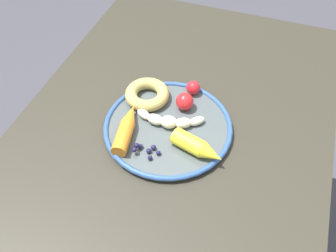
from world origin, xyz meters
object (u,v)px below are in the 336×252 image
(banana, at_px, (169,121))
(carrot_orange, at_px, (126,128))
(dining_table, at_px, (164,173))
(blueberry_pile, at_px, (145,149))
(carrot_yellow, at_px, (198,147))
(donut, at_px, (147,94))
(tomato_near, at_px, (185,101))
(plate, at_px, (168,127))
(tomato_mid, at_px, (193,88))

(banana, xyz_separation_m, carrot_orange, (0.06, -0.08, 0.00))
(dining_table, bearing_deg, blueberry_pile, -42.39)
(banana, xyz_separation_m, carrot_yellow, (0.06, 0.08, 0.01))
(donut, bearing_deg, carrot_yellow, 54.12)
(carrot_yellow, relative_size, tomato_near, 2.89)
(carrot_orange, height_order, donut, carrot_orange)
(plate, relative_size, banana, 1.80)
(banana, bearing_deg, donut, -127.86)
(tomato_near, bearing_deg, dining_table, -4.70)
(carrot_orange, bearing_deg, donut, 178.30)
(tomato_near, bearing_deg, banana, -15.33)
(dining_table, relative_size, tomato_mid, 34.14)
(donut, height_order, tomato_near, tomato_near)
(plate, height_order, donut, donut)
(blueberry_pile, relative_size, tomato_mid, 1.62)
(carrot_orange, xyz_separation_m, carrot_yellow, (-0.00, 0.16, 0.00))
(donut, bearing_deg, blueberry_pile, 19.98)
(blueberry_pile, bearing_deg, banana, 166.40)
(carrot_yellow, distance_m, tomato_near, 0.13)
(plate, xyz_separation_m, carrot_orange, (0.05, -0.08, 0.02))
(donut, bearing_deg, tomato_mid, 119.86)
(dining_table, distance_m, blueberry_pile, 0.13)
(donut, relative_size, blueberry_pile, 1.92)
(blueberry_pile, distance_m, tomato_near, 0.16)
(donut, bearing_deg, dining_table, 35.07)
(carrot_orange, relative_size, carrot_yellow, 1.15)
(plate, distance_m, carrot_yellow, 0.10)
(plate, bearing_deg, banana, 173.49)
(plate, bearing_deg, blueberry_pile, -14.10)
(plate, xyz_separation_m, tomato_mid, (-0.12, 0.02, 0.02))
(plate, distance_m, blueberry_pile, 0.09)
(donut, height_order, blueberry_pile, donut)
(plate, xyz_separation_m, donut, (-0.07, -0.08, 0.02))
(blueberry_pile, bearing_deg, carrot_orange, -121.12)
(tomato_near, height_order, tomato_mid, tomato_near)
(tomato_mid, bearing_deg, carrot_yellow, 19.84)
(dining_table, distance_m, banana, 0.14)
(dining_table, relative_size, donut, 11.00)
(plate, xyz_separation_m, tomato_near, (-0.07, 0.02, 0.02))
(blueberry_pile, relative_size, tomato_near, 1.33)
(plate, distance_m, tomato_near, 0.07)
(banana, distance_m, blueberry_pile, 0.09)
(carrot_yellow, bearing_deg, dining_table, -87.06)
(carrot_yellow, bearing_deg, banana, -123.94)
(dining_table, bearing_deg, tomato_mid, 175.46)
(tomato_near, bearing_deg, plate, -14.54)
(dining_table, xyz_separation_m, tomato_near, (-0.12, 0.01, 0.13))
(plate, bearing_deg, tomato_mid, 170.03)
(banana, distance_m, tomato_near, 0.06)
(plate, height_order, blueberry_pile, blueberry_pile)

